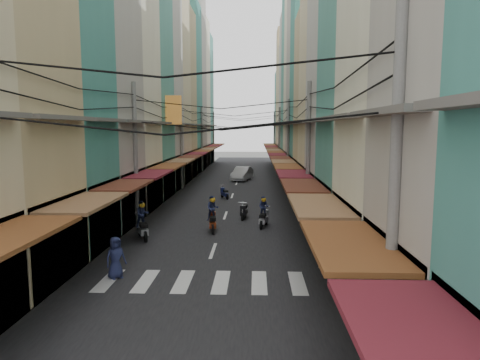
% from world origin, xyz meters
% --- Properties ---
extents(ground, '(160.00, 160.00, 0.00)m').
position_xyz_m(ground, '(0.00, 0.00, 0.00)').
color(ground, '#61615C').
rests_on(ground, ground).
extents(road, '(10.00, 80.00, 0.02)m').
position_xyz_m(road, '(0.00, 20.00, 0.01)').
color(road, black).
rests_on(road, ground).
extents(sidewalk_left, '(3.00, 80.00, 0.06)m').
position_xyz_m(sidewalk_left, '(-6.50, 20.00, 0.03)').
color(sidewalk_left, slate).
rests_on(sidewalk_left, ground).
extents(sidewalk_right, '(3.00, 80.00, 0.06)m').
position_xyz_m(sidewalk_right, '(6.50, 20.00, 0.03)').
color(sidewalk_right, slate).
rests_on(sidewalk_right, ground).
extents(crosswalk, '(7.55, 2.40, 0.01)m').
position_xyz_m(crosswalk, '(-0.00, -6.00, 0.03)').
color(crosswalk, silver).
rests_on(crosswalk, ground).
extents(building_row_left, '(7.80, 67.67, 23.70)m').
position_xyz_m(building_row_left, '(-7.92, 16.56, 9.78)').
color(building_row_left, beige).
rests_on(building_row_left, ground).
extents(building_row_right, '(7.80, 68.98, 22.59)m').
position_xyz_m(building_row_right, '(7.92, 16.45, 9.41)').
color(building_row_right, teal).
rests_on(building_row_right, ground).
extents(utility_poles, '(10.20, 66.13, 8.20)m').
position_xyz_m(utility_poles, '(0.00, 15.01, 6.59)').
color(utility_poles, slate).
rests_on(utility_poles, ground).
extents(white_car, '(5.44, 3.06, 1.81)m').
position_xyz_m(white_car, '(0.48, 24.67, 0.00)').
color(white_car, '#B8B8BC').
rests_on(white_car, ground).
extents(bicycle, '(1.71, 0.64, 1.18)m').
position_xyz_m(bicycle, '(5.94, -1.21, 0.00)').
color(bicycle, black).
rests_on(bicycle, ground).
extents(moving_scooters, '(6.76, 14.41, 1.96)m').
position_xyz_m(moving_scooters, '(-0.63, 2.72, 0.56)').
color(moving_scooters, black).
rests_on(moving_scooters, ground).
extents(parked_scooters, '(12.60, 14.04, 1.00)m').
position_xyz_m(parked_scooters, '(3.63, -3.79, 0.47)').
color(parked_scooters, black).
rests_on(parked_scooters, ground).
extents(pedestrians, '(12.36, 17.81, 2.21)m').
position_xyz_m(pedestrians, '(-4.44, 2.56, 1.02)').
color(pedestrians, black).
rests_on(pedestrians, ground).
extents(market_umbrella, '(2.09, 2.09, 2.21)m').
position_xyz_m(market_umbrella, '(7.20, -5.52, 1.94)').
color(market_umbrella, '#B2B2B7').
rests_on(market_umbrella, ground).
extents(traffic_sign, '(0.10, 0.58, 2.66)m').
position_xyz_m(traffic_sign, '(4.78, -4.67, 1.91)').
color(traffic_sign, slate).
rests_on(traffic_sign, ground).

